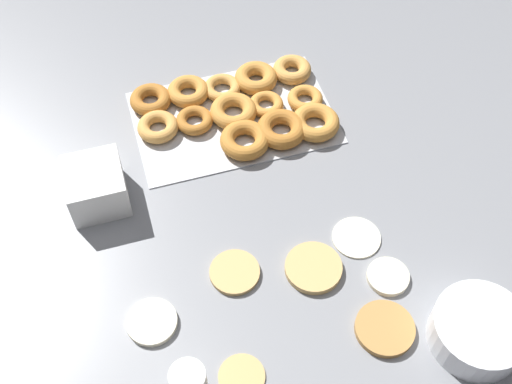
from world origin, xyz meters
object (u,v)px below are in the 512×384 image
at_px(pancake_4, 388,276).
at_px(pancake_5, 385,328).
at_px(pancake_1, 313,268).
at_px(container_stack, 96,186).
at_px(pancake_0, 357,237).
at_px(donut_tray, 241,110).
at_px(pancake_3, 152,322).
at_px(batter_bowl, 478,331).
at_px(pancake_2, 242,376).
at_px(pancake_6, 235,272).

xyz_separation_m(pancake_4, pancake_5, (0.05, 0.10, 0.00)).
distance_m(pancake_1, pancake_5, 0.18).
bearing_deg(pancake_5, container_stack, -44.38).
bearing_deg(pancake_1, pancake_0, -158.02).
bearing_deg(donut_tray, pancake_4, 107.32).
height_order(pancake_3, batter_bowl, batter_bowl).
relative_size(pancake_2, donut_tray, 0.18).
distance_m(pancake_3, batter_bowl, 0.59).
bearing_deg(batter_bowl, pancake_4, -57.89).
bearing_deg(donut_tray, pancake_0, 108.38).
distance_m(pancake_2, pancake_6, 0.21).
bearing_deg(pancake_6, pancake_5, 140.31).
bearing_deg(pancake_4, pancake_3, -4.68).
relative_size(pancake_1, pancake_6, 1.14).
bearing_deg(container_stack, pancake_2, 111.61).
height_order(pancake_3, donut_tray, donut_tray).
relative_size(pancake_6, batter_bowl, 0.57).
relative_size(pancake_2, batter_bowl, 0.49).
relative_size(pancake_0, batter_bowl, 0.57).
bearing_deg(donut_tray, pancake_1, 92.94).
bearing_deg(pancake_1, pancake_5, 117.74).
bearing_deg(batter_bowl, pancake_0, -64.67).
distance_m(pancake_0, pancake_4, 0.11).
xyz_separation_m(batter_bowl, container_stack, (0.61, -0.51, 0.01)).
bearing_deg(pancake_2, pancake_1, -139.18).
bearing_deg(pancake_3, pancake_2, 132.02).
bearing_deg(donut_tray, pancake_2, 74.23).
bearing_deg(pancake_6, pancake_3, 18.06).
distance_m(pancake_1, container_stack, 0.48).
bearing_deg(pancake_5, pancake_2, 2.03).
relative_size(pancake_1, pancake_3, 1.18).
height_order(pancake_5, container_stack, container_stack).
bearing_deg(pancake_4, batter_bowl, 122.11).
bearing_deg(pancake_4, pancake_6, -18.52).
relative_size(pancake_4, pancake_6, 0.84).
distance_m(pancake_4, donut_tray, 0.52).
height_order(pancake_2, donut_tray, donut_tray).
height_order(pancake_0, pancake_4, pancake_4).
xyz_separation_m(pancake_0, pancake_4, (-0.02, 0.10, 0.00)).
bearing_deg(batter_bowl, pancake_6, -33.62).
bearing_deg(pancake_6, pancake_2, 77.87).
xyz_separation_m(pancake_3, container_stack, (0.05, -0.31, 0.04)).
distance_m(pancake_1, pancake_3, 0.33).
xyz_separation_m(pancake_0, pancake_1, (0.11, 0.04, 0.00)).
bearing_deg(pancake_3, pancake_6, -161.94).
bearing_deg(donut_tray, batter_bowl, 111.24).
xyz_separation_m(pancake_0, pancake_3, (0.43, 0.07, 0.00)).
relative_size(pancake_1, pancake_5, 1.02).
bearing_deg(pancake_5, pancake_4, -116.72).
relative_size(pancake_4, donut_tray, 0.18).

